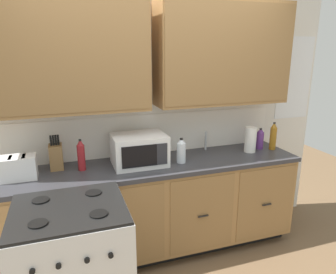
{
  "coord_description": "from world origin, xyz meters",
  "views": [
    {
      "loc": [
        -0.78,
        -2.33,
        1.96
      ],
      "look_at": [
        0.1,
        0.27,
        1.19
      ],
      "focal_mm": 33.59,
      "sensor_mm": 36.0,
      "label": 1
    }
  ],
  "objects_px": {
    "stove_range": "(74,267)",
    "microwave": "(139,150)",
    "toaster": "(18,168)",
    "knife_block": "(56,156)",
    "paper_towel_roll": "(250,140)",
    "bottle_amber": "(273,136)",
    "bottle_violet": "(260,139)",
    "bottle_red": "(81,155)",
    "bottle_clear": "(181,151)"
  },
  "relations": [
    {
      "from": "toaster",
      "to": "bottle_violet",
      "type": "relative_size",
      "value": 1.27
    },
    {
      "from": "stove_range",
      "to": "bottle_amber",
      "type": "bearing_deg",
      "value": 17.07
    },
    {
      "from": "knife_block",
      "to": "paper_towel_roll",
      "type": "bearing_deg",
      "value": -4.03
    },
    {
      "from": "toaster",
      "to": "bottle_amber",
      "type": "xyz_separation_m",
      "value": [
        2.44,
        -0.0,
        0.05
      ]
    },
    {
      "from": "bottle_amber",
      "to": "knife_block",
      "type": "bearing_deg",
      "value": 176.34
    },
    {
      "from": "microwave",
      "to": "bottle_clear",
      "type": "bearing_deg",
      "value": -11.79
    },
    {
      "from": "toaster",
      "to": "paper_towel_roll",
      "type": "height_order",
      "value": "paper_towel_roll"
    },
    {
      "from": "paper_towel_roll",
      "to": "microwave",
      "type": "bearing_deg",
      "value": 179.57
    },
    {
      "from": "toaster",
      "to": "bottle_amber",
      "type": "relative_size",
      "value": 0.96
    },
    {
      "from": "knife_block",
      "to": "bottle_violet",
      "type": "height_order",
      "value": "knife_block"
    },
    {
      "from": "microwave",
      "to": "bottle_amber",
      "type": "distance_m",
      "value": 1.43
    },
    {
      "from": "toaster",
      "to": "bottle_amber",
      "type": "distance_m",
      "value": 2.44
    },
    {
      "from": "knife_block",
      "to": "paper_towel_roll",
      "type": "height_order",
      "value": "knife_block"
    },
    {
      "from": "stove_range",
      "to": "bottle_violet",
      "type": "bearing_deg",
      "value": 19.71
    },
    {
      "from": "knife_block",
      "to": "microwave",
      "type": "bearing_deg",
      "value": -9.8
    },
    {
      "from": "bottle_red",
      "to": "toaster",
      "type": "bearing_deg",
      "value": -176.17
    },
    {
      "from": "stove_range",
      "to": "microwave",
      "type": "xyz_separation_m",
      "value": [
        0.65,
        0.65,
        0.6
      ]
    },
    {
      "from": "stove_range",
      "to": "bottle_clear",
      "type": "distance_m",
      "value": 1.31
    },
    {
      "from": "bottle_clear",
      "to": "bottle_amber",
      "type": "bearing_deg",
      "value": 3.55
    },
    {
      "from": "stove_range",
      "to": "knife_block",
      "type": "xyz_separation_m",
      "value": [
        -0.07,
        0.78,
        0.58
      ]
    },
    {
      "from": "stove_range",
      "to": "toaster",
      "type": "relative_size",
      "value": 3.39
    },
    {
      "from": "stove_range",
      "to": "microwave",
      "type": "bearing_deg",
      "value": 45.31
    },
    {
      "from": "bottle_amber",
      "to": "bottle_red",
      "type": "relative_size",
      "value": 1.04
    },
    {
      "from": "knife_block",
      "to": "bottle_amber",
      "type": "bearing_deg",
      "value": -3.66
    },
    {
      "from": "microwave",
      "to": "bottle_red",
      "type": "distance_m",
      "value": 0.51
    },
    {
      "from": "stove_range",
      "to": "paper_towel_roll",
      "type": "relative_size",
      "value": 3.65
    },
    {
      "from": "bottle_violet",
      "to": "bottle_clear",
      "type": "bearing_deg",
      "value": -172.06
    },
    {
      "from": "bottle_violet",
      "to": "bottle_clear",
      "type": "distance_m",
      "value": 0.95
    },
    {
      "from": "knife_block",
      "to": "bottle_violet",
      "type": "relative_size",
      "value": 1.41
    },
    {
      "from": "bottle_amber",
      "to": "bottle_clear",
      "type": "xyz_separation_m",
      "value": [
        -1.05,
        -0.07,
        -0.03
      ]
    },
    {
      "from": "bottle_red",
      "to": "bottle_clear",
      "type": "xyz_separation_m",
      "value": [
        0.89,
        -0.1,
        -0.02
      ]
    },
    {
      "from": "bottle_violet",
      "to": "bottle_amber",
      "type": "bearing_deg",
      "value": -30.51
    },
    {
      "from": "knife_block",
      "to": "bottle_clear",
      "type": "relative_size",
      "value": 1.32
    },
    {
      "from": "stove_range",
      "to": "bottle_amber",
      "type": "xyz_separation_m",
      "value": [
        2.08,
        0.64,
        0.61
      ]
    },
    {
      "from": "microwave",
      "to": "paper_towel_roll",
      "type": "bearing_deg",
      "value": -0.43
    },
    {
      "from": "bottle_red",
      "to": "bottle_amber",
      "type": "bearing_deg",
      "value": -1.11
    },
    {
      "from": "paper_towel_roll",
      "to": "bottle_red",
      "type": "relative_size",
      "value": 0.93
    },
    {
      "from": "knife_block",
      "to": "bottle_amber",
      "type": "relative_size",
      "value": 1.07
    },
    {
      "from": "paper_towel_roll",
      "to": "bottle_amber",
      "type": "bearing_deg",
      "value": -1.07
    },
    {
      "from": "microwave",
      "to": "knife_block",
      "type": "relative_size",
      "value": 1.55
    },
    {
      "from": "bottle_amber",
      "to": "bottle_violet",
      "type": "bearing_deg",
      "value": 149.49
    },
    {
      "from": "microwave",
      "to": "toaster",
      "type": "distance_m",
      "value": 1.01
    },
    {
      "from": "paper_towel_roll",
      "to": "bottle_red",
      "type": "bearing_deg",
      "value": 178.89
    },
    {
      "from": "paper_towel_roll",
      "to": "bottle_amber",
      "type": "distance_m",
      "value": 0.27
    },
    {
      "from": "knife_block",
      "to": "bottle_red",
      "type": "relative_size",
      "value": 1.11
    },
    {
      "from": "microwave",
      "to": "bottle_amber",
      "type": "xyz_separation_m",
      "value": [
        1.43,
        -0.01,
        0.0
      ]
    },
    {
      "from": "paper_towel_roll",
      "to": "bottle_amber",
      "type": "xyz_separation_m",
      "value": [
        0.27,
        -0.01,
        0.01
      ]
    },
    {
      "from": "bottle_amber",
      "to": "bottle_clear",
      "type": "bearing_deg",
      "value": -176.45
    },
    {
      "from": "toaster",
      "to": "knife_block",
      "type": "distance_m",
      "value": 0.32
    },
    {
      "from": "paper_towel_roll",
      "to": "bottle_amber",
      "type": "height_order",
      "value": "bottle_amber"
    }
  ]
}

